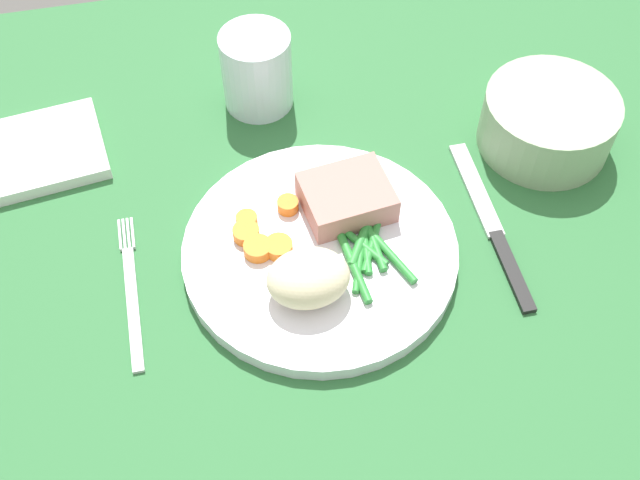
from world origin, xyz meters
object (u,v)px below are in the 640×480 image
dinner_plate (320,251)px  knife (492,227)px  fork (132,291)px  meat_portion (347,197)px  napkin (42,151)px  water_glass (257,75)px  salad_bowl (548,119)px

dinner_plate → knife: bearing=-1.0°
fork → knife: 34.23cm
meat_portion → napkin: (-28.53, 14.41, -2.36)cm
meat_portion → napkin: meat_portion is taller
knife → fork: bearing=176.4°
meat_portion → fork: meat_portion is taller
meat_portion → water_glass: size_ratio=0.93×
meat_portion → fork: (-20.86, -4.25, -2.84)cm
water_glass → napkin: 23.52cm
meat_portion → water_glass: water_glass is taller
meat_portion → salad_bowl: 22.83cm
water_glass → salad_bowl: size_ratio=0.64×
napkin → knife: bearing=-24.0°
dinner_plate → salad_bowl: size_ratio=1.89×
knife → water_glass: bearing=127.0°
dinner_plate → water_glass: size_ratio=2.95×
water_glass → knife: bearing=-49.4°
napkin → water_glass: bearing=8.1°
meat_portion → water_glass: bearing=107.1°
meat_portion → napkin: bearing=153.2°
meat_portion → knife: bearing=-17.8°
salad_bowl → napkin: size_ratio=1.09×
salad_bowl → napkin: (-50.74, 9.11, -2.67)cm
fork → knife: size_ratio=0.81×
meat_portion → salad_bowl: bearing=13.4°
napkin → dinner_plate: bearing=-36.2°
dinner_plate → fork: bearing=-179.2°
water_glass → napkin: (-23.10, -3.29, -2.98)cm
meat_portion → knife: (13.38, -4.28, -2.84)cm
salad_bowl → napkin: salad_bowl is taller
knife → water_glass: size_ratio=2.38×
fork → salad_bowl: (43.06, 9.55, 3.16)cm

